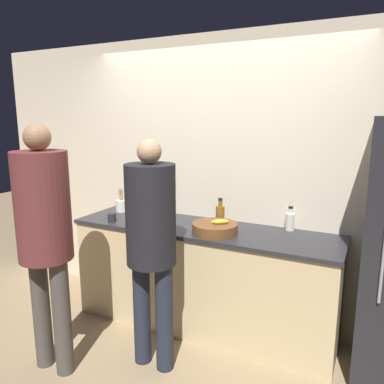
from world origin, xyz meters
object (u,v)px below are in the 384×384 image
(person_left, at_px, (44,227))
(person_center, at_px, (151,235))
(cup_black, at_px, (112,217))
(bottle_amber, at_px, (220,214))
(utensil_crock, at_px, (121,205))
(bottle_clear, at_px, (290,221))
(fruit_bowl, at_px, (215,228))

(person_left, xyz_separation_m, person_center, (0.65, 0.37, -0.08))
(person_center, xyz_separation_m, cup_black, (-0.72, 0.45, -0.07))
(bottle_amber, bearing_deg, person_center, -104.63)
(person_left, bearing_deg, utensil_crock, 100.54)
(utensil_crock, xyz_separation_m, bottle_amber, (1.08, -0.00, 0.03))
(utensil_crock, height_order, bottle_clear, utensil_crock)
(person_center, distance_m, fruit_bowl, 0.62)
(person_center, height_order, fruit_bowl, person_center)
(cup_black, bearing_deg, bottle_clear, 17.04)
(fruit_bowl, xyz_separation_m, utensil_crock, (-1.14, 0.25, 0.02))
(person_center, distance_m, bottle_clear, 1.22)
(cup_black, bearing_deg, person_left, -85.52)
(person_center, relative_size, cup_black, 21.69)
(person_left, relative_size, cup_black, 23.00)
(person_left, distance_m, bottle_clear, 1.94)
(fruit_bowl, bearing_deg, utensil_crock, 167.59)
(person_left, bearing_deg, bottle_clear, 41.61)
(person_center, relative_size, bottle_clear, 8.35)
(cup_black, bearing_deg, bottle_amber, 20.53)
(person_left, bearing_deg, bottle_amber, 53.66)
(utensil_crock, relative_size, bottle_amber, 0.95)
(person_center, distance_m, utensil_crock, 1.18)
(bottle_amber, distance_m, bottle_clear, 0.60)
(bottle_clear, bearing_deg, cup_black, -162.96)
(person_center, xyz_separation_m, bottle_clear, (0.80, 0.92, -0.03))
(fruit_bowl, xyz_separation_m, bottle_clear, (0.53, 0.37, 0.04))
(bottle_amber, relative_size, cup_black, 3.06)
(utensil_crock, bearing_deg, cup_black, -66.20)
(bottle_clear, bearing_deg, person_left, -138.39)
(person_center, height_order, utensil_crock, person_center)
(person_center, bearing_deg, bottle_amber, 75.37)
(person_center, bearing_deg, person_left, -150.45)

